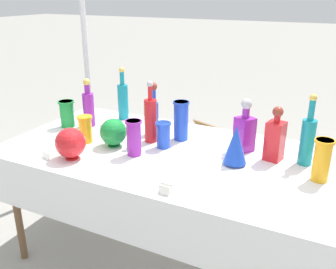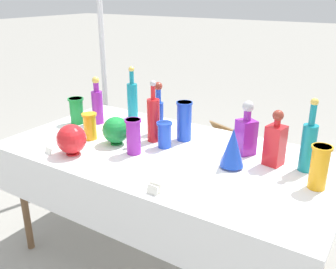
% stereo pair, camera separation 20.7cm
% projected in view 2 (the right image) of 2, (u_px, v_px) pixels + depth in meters
% --- Properties ---
extents(ground_plane, '(40.00, 40.00, 0.00)m').
position_uv_depth(ground_plane, '(168.00, 260.00, 2.39)').
color(ground_plane, gray).
extents(display_table, '(1.88, 0.98, 0.76)m').
position_uv_depth(display_table, '(165.00, 162.00, 2.11)').
color(display_table, white).
rests_on(display_table, ground).
extents(tall_bottle_0, '(0.07, 0.07, 0.32)m').
position_uv_depth(tall_bottle_0, '(97.00, 104.00, 2.51)').
color(tall_bottle_0, purple).
rests_on(tall_bottle_0, display_table).
extents(tall_bottle_1, '(0.07, 0.07, 0.38)m').
position_uv_depth(tall_bottle_1, '(308.00, 144.00, 1.84)').
color(tall_bottle_1, teal).
rests_on(tall_bottle_1, display_table).
extents(tall_bottle_2, '(0.06, 0.06, 0.33)m').
position_uv_depth(tall_bottle_2, '(158.00, 112.00, 2.34)').
color(tall_bottle_2, blue).
rests_on(tall_bottle_2, display_table).
extents(tall_bottle_3, '(0.07, 0.07, 0.37)m').
position_uv_depth(tall_bottle_3, '(132.00, 98.00, 2.62)').
color(tall_bottle_3, teal).
rests_on(tall_bottle_3, display_table).
extents(tall_bottle_4, '(0.07, 0.07, 0.37)m').
position_uv_depth(tall_bottle_4, '(153.00, 118.00, 2.21)').
color(tall_bottle_4, red).
rests_on(tall_bottle_4, display_table).
extents(square_decanter_0, '(0.13, 0.13, 0.30)m').
position_uv_depth(square_decanter_0, '(246.00, 132.00, 2.04)').
color(square_decanter_0, purple).
rests_on(square_decanter_0, display_table).
extents(square_decanter_1, '(0.10, 0.10, 0.30)m').
position_uv_depth(square_decanter_1, '(275.00, 142.00, 1.91)').
color(square_decanter_1, red).
rests_on(square_decanter_1, display_table).
extents(slender_vase_0, '(0.09, 0.09, 0.21)m').
position_uv_depth(slender_vase_0, '(319.00, 166.00, 1.68)').
color(slender_vase_0, orange).
rests_on(slender_vase_0, display_table).
extents(slender_vase_1, '(0.11, 0.11, 0.18)m').
position_uv_depth(slender_vase_1, '(77.00, 110.00, 2.52)').
color(slender_vase_1, '#198C38').
rests_on(slender_vase_1, display_table).
extents(slender_vase_2, '(0.09, 0.09, 0.16)m').
position_uv_depth(slender_vase_2, '(90.00, 125.00, 2.26)').
color(slender_vase_2, orange).
rests_on(slender_vase_2, display_table).
extents(slender_vase_3, '(0.09, 0.09, 0.15)m').
position_uv_depth(slender_vase_3, '(164.00, 134.00, 2.14)').
color(slender_vase_3, blue).
rests_on(slender_vase_3, display_table).
extents(slender_vase_4, '(0.09, 0.09, 0.20)m').
position_uv_depth(slender_vase_4, '(133.00, 135.00, 2.05)').
color(slender_vase_4, purple).
rests_on(slender_vase_4, display_table).
extents(slender_vase_5, '(0.10, 0.10, 0.24)m').
position_uv_depth(slender_vase_5, '(184.00, 120.00, 2.23)').
color(slender_vase_5, blue).
rests_on(slender_vase_5, display_table).
extents(fluted_vase_0, '(0.12, 0.12, 0.21)m').
position_uv_depth(fluted_vase_0, '(232.00, 148.00, 1.88)').
color(fluted_vase_0, blue).
rests_on(fluted_vase_0, display_table).
extents(round_bowl_0, '(0.16, 0.16, 0.17)m').
position_uv_depth(round_bowl_0, '(72.00, 139.00, 2.04)').
color(round_bowl_0, red).
rests_on(round_bowl_0, display_table).
extents(round_bowl_1, '(0.16, 0.16, 0.16)m').
position_uv_depth(round_bowl_1, '(116.00, 130.00, 2.18)').
color(round_bowl_1, '#198C38').
rests_on(round_bowl_1, display_table).
extents(price_tag_left, '(0.06, 0.03, 0.04)m').
position_uv_depth(price_tag_left, '(48.00, 151.00, 2.07)').
color(price_tag_left, white).
rests_on(price_tag_left, display_table).
extents(price_tag_center, '(0.06, 0.02, 0.04)m').
position_uv_depth(price_tag_center, '(155.00, 188.00, 1.68)').
color(price_tag_center, white).
rests_on(price_tag_center, display_table).
extents(price_tag_right, '(0.06, 0.02, 0.04)m').
position_uv_depth(price_tag_right, '(152.00, 190.00, 1.66)').
color(price_tag_right, white).
rests_on(price_tag_right, display_table).
extents(cardboard_box_behind_left, '(0.64, 0.60, 0.46)m').
position_uv_depth(cardboard_box_behind_left, '(221.00, 159.00, 3.37)').
color(cardboard_box_behind_left, tan).
rests_on(cardboard_box_behind_left, ground).
extents(canopy_pole, '(0.18, 0.18, 2.59)m').
position_uv_depth(canopy_pole, '(103.00, 63.00, 3.14)').
color(canopy_pole, silver).
rests_on(canopy_pole, ground).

